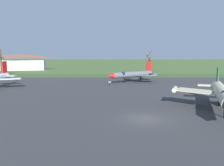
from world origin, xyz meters
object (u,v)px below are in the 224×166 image
object	(u,v)px
visitor_building	(20,62)
jet_fighter_rear_left	(133,74)
info_placard_rear_left	(111,83)
jet_fighter_front_right	(224,93)

from	to	relation	value
visitor_building	jet_fighter_rear_left	bearing A→B (deg)	-45.18
jet_fighter_rear_left	info_placard_rear_left	size ratio (longest dim) A/B	12.23
jet_fighter_front_right	visitor_building	bearing A→B (deg)	125.61
jet_fighter_rear_left	info_placard_rear_left	bearing A→B (deg)	-129.36
jet_fighter_rear_left	visitor_building	bearing A→B (deg)	134.82
info_placard_rear_left	visitor_building	xyz separation A→B (m)	(-41.72, 54.45, 2.84)
jet_fighter_front_right	info_placard_rear_left	distance (m)	27.25
jet_fighter_rear_left	visitor_building	xyz separation A→B (m)	(-47.33, 47.62, 1.46)
visitor_building	info_placard_rear_left	bearing A→B (deg)	-52.54
jet_fighter_rear_left	visitor_building	distance (m)	67.15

